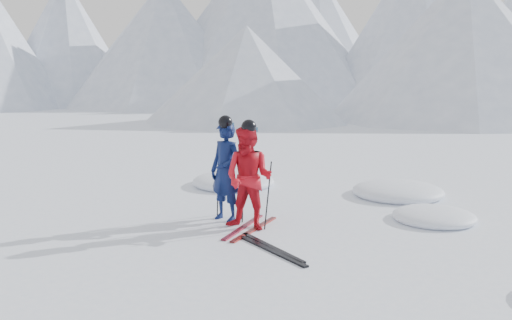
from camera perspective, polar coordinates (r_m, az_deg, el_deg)
The scene contains 12 objects.
ground at distance 9.20m, azimuth 6.96°, elevation -8.09°, with size 160.00×160.00×0.00m, color white.
skier_blue at distance 10.01m, azimuth -3.21°, elevation -1.19°, with size 0.68×0.44×1.85m, color #0B1745.
skier_red at distance 9.41m, azimuth -0.76°, elevation -1.91°, with size 0.89×0.69×1.82m, color red.
pole_blue_left at distance 10.36m, azimuth -4.02°, elevation -2.59°, with size 0.02×0.02×1.23m, color black.
pole_blue_right at distance 10.12m, azimuth -1.21°, elevation -2.85°, with size 0.02×0.02×1.23m, color black.
pole_red_left at distance 9.84m, azimuth -1.37°, elevation -3.24°, with size 0.02×0.02×1.22m, color black.
pole_red_right at distance 9.44m, azimuth 1.27°, elevation -3.77°, with size 0.02×0.02×1.22m, color black.
ski_worn_left at distance 9.69m, azimuth -1.33°, elevation -7.05°, with size 0.09×1.70×0.03m, color black.
ski_worn_right at distance 9.56m, azimuth -0.15°, elevation -7.27°, with size 0.09×1.70×0.03m, color black.
ski_loose_a at distance 8.59m, azimuth 1.65°, elevation -9.15°, with size 0.09×1.70×0.03m, color black.
ski_loose_b at distance 8.42m, azimuth 1.68°, elevation -9.54°, with size 0.09×1.70×0.03m, color black.
snow_lumps at distance 11.91m, azimuth 9.06°, elevation -4.20°, with size 9.12×6.19×0.45m.
Camera 1 is at (3.93, -7.87, 2.68)m, focal length 38.00 mm.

